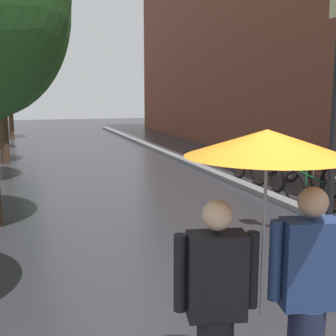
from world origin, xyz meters
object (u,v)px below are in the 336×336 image
parked_bicycle_5 (297,176)px  parked_bicycle_4 (313,184)px  street_tree_5 (8,59)px  parked_bicycle_6 (275,169)px  couple_under_umbrella (265,233)px  street_lamp_post (336,100)px  parked_bicycle_7 (255,164)px

parked_bicycle_5 → parked_bicycle_4: bearing=-103.3°
street_tree_5 → parked_bicycle_6: (6.79, -14.37, -3.70)m
parked_bicycle_6 → parked_bicycle_4: bearing=-95.8°
couple_under_umbrella → street_lamp_post: (3.06, 3.20, 0.84)m
parked_bicycle_5 → street_lamp_post: (-1.62, -3.26, 1.86)m
street_tree_5 → parked_bicycle_7: bearing=-63.2°
parked_bicycle_7 → parked_bicycle_6: bearing=-88.4°
parked_bicycle_5 → parked_bicycle_7: (-0.06, 1.96, 0.00)m
parked_bicycle_5 → couple_under_umbrella: 8.04m
parked_bicycle_5 → couple_under_umbrella: (-4.68, -6.46, 1.01)m
parked_bicycle_7 → couple_under_umbrella: (-4.63, -8.42, 1.01)m
street_tree_5 → parked_bicycle_4: size_ratio=4.95×
parked_bicycle_4 → parked_bicycle_6: (0.19, 1.89, 0.00)m
parked_bicycle_7 → street_lamp_post: 5.75m
street_tree_5 → parked_bicycle_5: 17.19m
street_tree_5 → couple_under_umbrella: bearing=-84.4°
parked_bicycle_6 → street_lamp_post: (-1.59, -4.23, 1.86)m
street_lamp_post → parked_bicycle_5: bearing=63.6°
street_tree_5 → parked_bicycle_7: size_ratio=5.15×
parked_bicycle_7 → couple_under_umbrella: size_ratio=0.52×
couple_under_umbrella → parked_bicycle_5: bearing=54.1°
parked_bicycle_5 → couple_under_umbrella: bearing=-125.9°
street_tree_5 → couple_under_umbrella: 22.07m
parked_bicycle_4 → street_lamp_post: (-1.40, -2.34, 1.86)m
street_tree_5 → parked_bicycle_6: size_ratio=4.81×
parked_bicycle_4 → parked_bicycle_7: 2.88m
couple_under_umbrella → parked_bicycle_7: bearing=61.2°
parked_bicycle_4 → parked_bicycle_6: bearing=84.2°
street_tree_5 → parked_bicycle_7: street_tree_5 is taller
parked_bicycle_5 → couple_under_umbrella: size_ratio=0.55×
parked_bicycle_4 → parked_bicycle_5: (0.22, 0.92, 0.00)m
parked_bicycle_5 → street_lamp_post: size_ratio=0.31×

